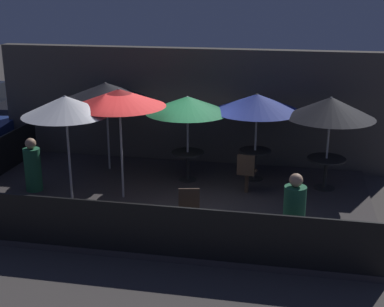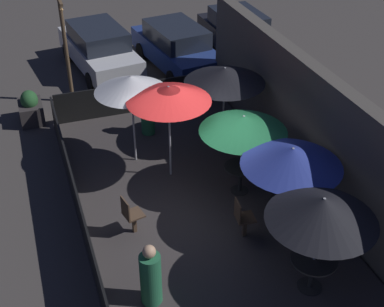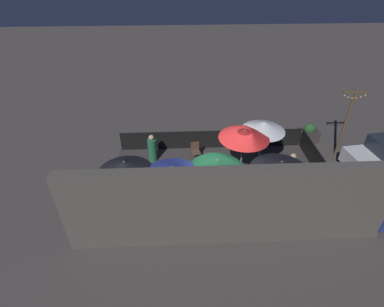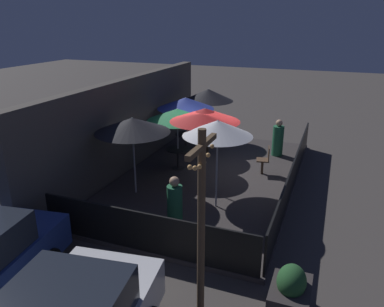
{
  "view_description": "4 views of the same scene",
  "coord_description": "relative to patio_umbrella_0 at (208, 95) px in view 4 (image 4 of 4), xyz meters",
  "views": [
    {
      "loc": [
        2.74,
        -10.91,
        4.72
      ],
      "look_at": [
        0.65,
        -0.34,
        1.31
      ],
      "focal_mm": 50.0,
      "sensor_mm": 36.0,
      "label": 1
    },
    {
      "loc": [
        9.66,
        -3.29,
        8.06
      ],
      "look_at": [
        -0.17,
        0.13,
        1.19
      ],
      "focal_mm": 50.0,
      "sensor_mm": 36.0,
      "label": 2
    },
    {
      "loc": [
        1.54,
        9.69,
        8.56
      ],
      "look_at": [
        1.07,
        -0.39,
        1.38
      ],
      "focal_mm": 28.0,
      "sensor_mm": 36.0,
      "label": 3
    },
    {
      "loc": [
        -10.69,
        -3.55,
        4.96
      ],
      "look_at": [
        -0.66,
        0.35,
        1.08
      ],
      "focal_mm": 35.0,
      "sensor_mm": 36.0,
      "label": 4
    }
  ],
  "objects": [
    {
      "name": "light_post",
      "position": [
        -9.56,
        -3.17,
        -0.08
      ],
      "size": [
        1.1,
        0.12,
        3.54
      ],
      "color": "brown",
      "rests_on": "ground_plane"
    },
    {
      "name": "patio_umbrella_2",
      "position": [
        -3.29,
        -0.07,
        -0.06
      ],
      "size": [
        2.02,
        2.02,
        2.09
      ],
      "color": "#B2B2B7",
      "rests_on": "patio_deck"
    },
    {
      "name": "building_wall",
      "position": [
        -3.53,
        1.64,
        -0.5
      ],
      "size": [
        10.67,
        0.36,
        3.15
      ],
      "color": "#4C4742",
      "rests_on": "ground_plane"
    },
    {
      "name": "patio_deck",
      "position": [
        -3.53,
        -1.28,
        -2.01
      ],
      "size": [
        9.07,
        5.38,
        0.12
      ],
      "color": "#383333",
      "rests_on": "ground_plane"
    },
    {
      "name": "planter_box",
      "position": [
        -8.66,
        -4.51,
        -1.64
      ],
      "size": [
        0.97,
        0.68,
        1.0
      ],
      "color": "#332D2D",
      "rests_on": "ground_plane"
    },
    {
      "name": "ground_plane",
      "position": [
        -3.53,
        -1.28,
        -2.07
      ],
      "size": [
        60.0,
        60.0,
        0.0
      ],
      "primitive_type": "plane",
      "color": "#423D3A"
    },
    {
      "name": "patio_umbrella_4",
      "position": [
        -5.47,
        0.36,
        0.11
      ],
      "size": [
        2.13,
        2.13,
        2.27
      ],
      "color": "#B2B2B7",
      "rests_on": "patio_deck"
    },
    {
      "name": "dining_table_1",
      "position": [
        -1.68,
        0.3,
        -1.36
      ],
      "size": [
        0.78,
        0.78,
        0.75
      ],
      "color": "black",
      "rests_on": "patio_deck"
    },
    {
      "name": "patron_1",
      "position": [
        -0.69,
        -3.0,
        -1.34
      ],
      "size": [
        0.53,
        0.53,
        1.37
      ],
      "rotation": [
        0.0,
        0.0,
        4.31
      ],
      "color": "#236642",
      "rests_on": "patio_deck"
    },
    {
      "name": "patio_umbrella_5",
      "position": [
        -4.5,
        -1.44,
        0.34
      ],
      "size": [
        2.01,
        2.01,
        2.48
      ],
      "color": "#B2B2B7",
      "rests_on": "patio_deck"
    },
    {
      "name": "patio_umbrella_0",
      "position": [
        0.0,
        0.0,
        0.0
      ],
      "size": [
        2.03,
        2.03,
        2.19
      ],
      "color": "#B2B2B7",
      "rests_on": "patio_deck"
    },
    {
      "name": "dining_table_2",
      "position": [
        -3.29,
        -0.07,
        -1.38
      ],
      "size": [
        0.79,
        0.79,
        0.72
      ],
      "color": "black",
      "rests_on": "patio_deck"
    },
    {
      "name": "fence_front",
      "position": [
        -3.53,
        -3.92,
        -1.48
      ],
      "size": [
        8.87,
        0.05,
        0.95
      ],
      "color": "black",
      "rests_on": "patio_deck"
    },
    {
      "name": "patron_0",
      "position": [
        -6.67,
        -1.44,
        -1.38
      ],
      "size": [
        0.52,
        0.52,
        1.26
      ],
      "rotation": [
        0.0,
        0.0,
        4.19
      ],
      "color": "#236642",
      "rests_on": "patio_deck"
    },
    {
      "name": "patio_umbrella_3",
      "position": [
        -5.44,
        -2.12,
        0.27
      ],
      "size": [
        1.82,
        1.82,
        2.43
      ],
      "color": "#B2B2B7",
      "rests_on": "patio_deck"
    },
    {
      "name": "patio_chair_0",
      "position": [
        -1.79,
        -0.67,
        -1.42
      ],
      "size": [
        0.44,
        0.44,
        0.96
      ],
      "rotation": [
        0.0,
        0.0,
        1.46
      ],
      "color": "#4C3828",
      "rests_on": "patio_deck"
    },
    {
      "name": "fence_side_left",
      "position": [
        -8.02,
        -1.28,
        -1.48
      ],
      "size": [
        0.05,
        5.18,
        0.95
      ],
      "color": "black",
      "rests_on": "patio_deck"
    },
    {
      "name": "patio_chair_1",
      "position": [
        -2.68,
        -2.9,
        -1.43
      ],
      "size": [
        0.47,
        0.47,
        0.94
      ],
      "rotation": [
        0.0,
        0.0,
        1.78
      ],
      "color": "#4C3828",
      "rests_on": "patio_deck"
    },
    {
      "name": "patio_umbrella_1",
      "position": [
        -1.68,
        0.3,
        -0.02
      ],
      "size": [
        2.11,
        2.11,
        2.14
      ],
      "color": "#B2B2B7",
      "rests_on": "patio_deck"
    },
    {
      "name": "dining_table_0",
      "position": [
        0.0,
        -0.0,
        -1.36
      ],
      "size": [
        0.89,
        0.89,
        0.75
      ],
      "color": "black",
      "rests_on": "patio_deck"
    }
  ]
}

